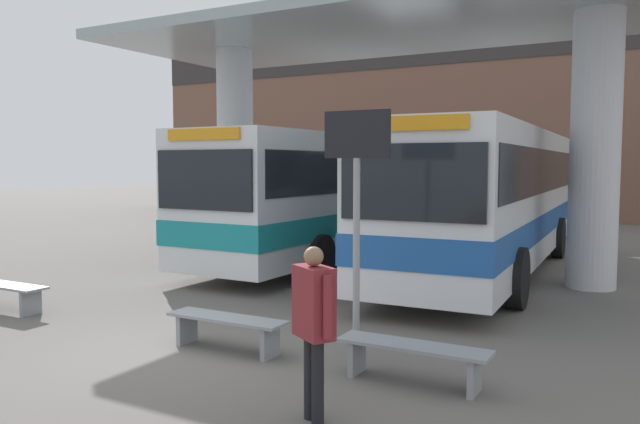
% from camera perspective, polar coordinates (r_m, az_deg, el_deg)
% --- Properties ---
extents(ground_plane, '(100.00, 100.00, 0.00)m').
position_cam_1_polar(ground_plane, '(8.74, -13.30, -12.36)').
color(ground_plane, '#605B56').
extents(townhouse_backdrop, '(40.00, 0.58, 9.36)m').
position_cam_1_polar(townhouse_backdrop, '(29.39, 17.93, 9.98)').
color(townhouse_backdrop, brown).
rests_on(townhouse_backdrop, ground_plane).
extents(station_canopy, '(13.86, 5.97, 5.76)m').
position_cam_1_polar(station_canopy, '(14.86, 6.37, 12.76)').
color(station_canopy, silver).
rests_on(station_canopy, ground_plane).
extents(transit_bus_left_bay, '(2.86, 12.08, 3.21)m').
position_cam_1_polar(transit_bus_left_bay, '(17.14, 2.49, 2.03)').
color(transit_bus_left_bay, silver).
rests_on(transit_bus_left_bay, ground_plane).
extents(transit_bus_center_bay, '(3.01, 11.40, 3.24)m').
position_cam_1_polar(transit_bus_center_bay, '(14.81, 15.19, 1.62)').
color(transit_bus_center_bay, silver).
rests_on(transit_bus_center_bay, ground_plane).
extents(waiting_bench_near_pillar, '(1.77, 0.44, 0.46)m').
position_cam_1_polar(waiting_bench_near_pillar, '(7.35, 8.50, -12.73)').
color(waiting_bench_near_pillar, gray).
rests_on(waiting_bench_near_pillar, ground_plane).
extents(waiting_bench_mid_platform, '(1.74, 0.44, 0.46)m').
position_cam_1_polar(waiting_bench_mid_platform, '(8.59, -8.52, -10.20)').
color(waiting_bench_mid_platform, gray).
rests_on(waiting_bench_mid_platform, ground_plane).
extents(waiting_bench_far_platform, '(1.99, 0.44, 0.46)m').
position_cam_1_polar(waiting_bench_far_platform, '(12.10, -27.20, -6.33)').
color(waiting_bench_far_platform, gray).
rests_on(waiting_bench_far_platform, ground_plane).
extents(info_sign_platform, '(0.90, 0.09, 3.18)m').
position_cam_1_polar(info_sign_platform, '(7.94, 3.38, 2.61)').
color(info_sign_platform, gray).
rests_on(info_sign_platform, ground_plane).
extents(pedestrian_waiting, '(0.58, 0.45, 1.72)m').
position_cam_1_polar(pedestrian_waiting, '(6.08, -0.58, -9.44)').
color(pedestrian_waiting, black).
rests_on(pedestrian_waiting, ground_plane).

